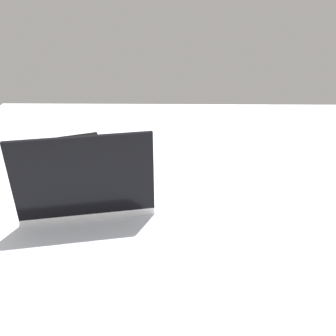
% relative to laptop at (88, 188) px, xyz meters
% --- Properties ---
extents(bed_mattress, '(1.80, 1.40, 0.18)m').
position_rel_laptop_xyz_m(bed_mattress, '(-0.39, -0.02, -0.13)').
color(bed_mattress, '#B7BCC6').
rests_on(bed_mattress, ground).
extents(laptop, '(0.37, 0.28, 0.23)m').
position_rel_laptop_xyz_m(laptop, '(0.00, 0.00, 0.00)').
color(laptop, silver).
rests_on(laptop, bed_mattress).
extents(cell_phone, '(0.15, 0.11, 0.01)m').
position_rel_laptop_xyz_m(cell_phone, '(0.11, -0.37, -0.04)').
color(cell_phone, black).
rests_on(cell_phone, bed_mattress).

